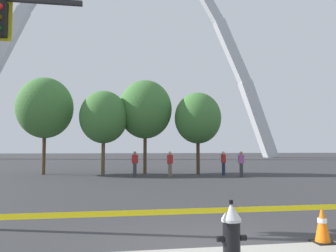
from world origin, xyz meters
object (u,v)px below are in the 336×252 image
(fire_hydrant, at_px, (231,235))
(pedestrian_standing_center, at_px, (135,164))
(traffic_cone_by_hydrant, at_px, (322,224))
(pedestrian_walking_left, at_px, (170,164))
(pedestrian_near_trees, at_px, (241,164))
(pedestrian_walking_right, at_px, (223,163))
(monument_arch, at_px, (126,49))

(fire_hydrant, height_order, pedestrian_standing_center, pedestrian_standing_center)
(traffic_cone_by_hydrant, distance_m, pedestrian_walking_left, 14.26)
(traffic_cone_by_hydrant, xyz_separation_m, pedestrian_near_trees, (3.97, 14.00, 0.46))
(fire_hydrant, xyz_separation_m, traffic_cone_by_hydrant, (2.12, 0.92, -0.11))
(traffic_cone_by_hydrant, bearing_deg, pedestrian_walking_right, 78.09)
(monument_arch, xyz_separation_m, pedestrian_walking_right, (5.39, -40.22, -19.64))
(pedestrian_standing_center, relative_size, pedestrian_near_trees, 1.00)
(monument_arch, bearing_deg, pedestrian_near_trees, -81.54)
(pedestrian_near_trees, bearing_deg, pedestrian_walking_left, 176.87)
(traffic_cone_by_hydrant, bearing_deg, pedestrian_walking_left, 92.17)
(monument_arch, distance_m, pedestrian_walking_left, 45.62)
(traffic_cone_by_hydrant, relative_size, pedestrian_standing_center, 0.46)
(traffic_cone_by_hydrant, distance_m, pedestrian_near_trees, 14.55)
(pedestrian_standing_center, height_order, pedestrian_near_trees, same)
(pedestrian_walking_right, bearing_deg, traffic_cone_by_hydrant, -101.91)
(pedestrian_walking_right, bearing_deg, monument_arch, 97.63)
(monument_arch, bearing_deg, pedestrian_standing_center, -90.66)
(monument_arch, height_order, pedestrian_walking_left, monument_arch)
(monument_arch, relative_size, pedestrian_near_trees, 37.61)
(pedestrian_standing_center, bearing_deg, traffic_cone_by_hydrant, -79.97)
(pedestrian_standing_center, relative_size, pedestrian_walking_right, 1.00)
(pedestrian_walking_left, xyz_separation_m, pedestrian_standing_center, (-2.11, 0.76, 0.00))
(pedestrian_walking_left, distance_m, pedestrian_walking_right, 3.85)
(monument_arch, xyz_separation_m, pedestrian_standing_center, (-0.47, -40.39, -19.64))
(pedestrian_walking_left, distance_m, pedestrian_standing_center, 2.24)
(traffic_cone_by_hydrant, xyz_separation_m, monument_arch, (-2.19, 55.39, 20.10))
(pedestrian_walking_right, bearing_deg, fire_hydrant, -108.29)
(monument_arch, xyz_separation_m, pedestrian_walking_left, (1.65, -41.15, -19.64))
(fire_hydrant, bearing_deg, pedestrian_walking_right, 71.71)
(traffic_cone_by_hydrant, height_order, pedestrian_walking_right, pedestrian_walking_right)
(traffic_cone_by_hydrant, relative_size, pedestrian_walking_left, 0.46)
(fire_hydrant, distance_m, traffic_cone_by_hydrant, 2.31)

